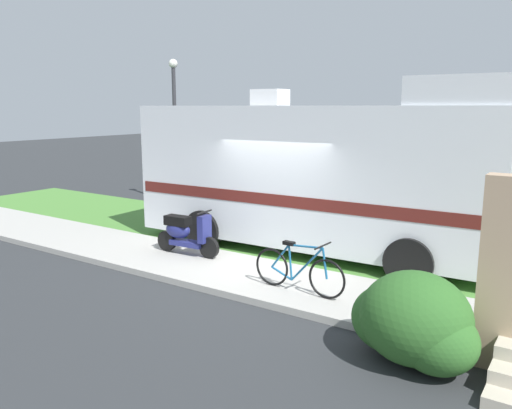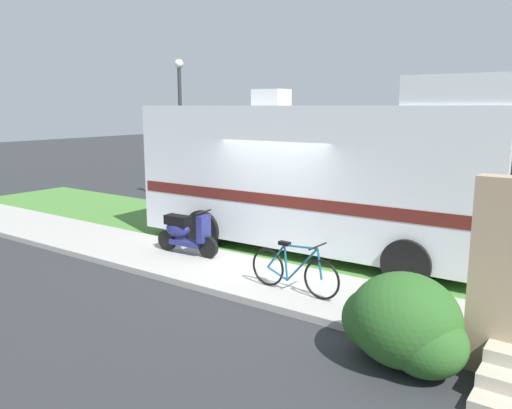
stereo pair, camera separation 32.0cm
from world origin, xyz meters
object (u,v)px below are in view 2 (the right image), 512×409
street_lamp_post (180,119)px  motorhome_rv (321,173)px  scooter (185,232)px  bicycle (294,271)px

street_lamp_post → motorhome_rv: bearing=-20.0°
motorhome_rv → scooter: bearing=-133.5°
motorhome_rv → street_lamp_post: (-6.39, 2.33, 1.02)m
street_lamp_post → scooter: bearing=-45.9°
motorhome_rv → scooter: size_ratio=5.15×
scooter → street_lamp_post: bearing=134.1°
bicycle → scooter: bearing=168.2°
bicycle → street_lamp_post: (-7.42, 5.12, 2.29)m
bicycle → motorhome_rv: bearing=110.2°
scooter → bicycle: scooter is taller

